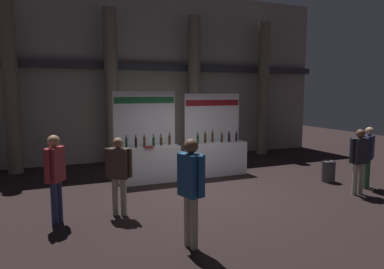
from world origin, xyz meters
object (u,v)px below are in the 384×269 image
at_px(visitor_2, 359,156).
at_px(visitor_3, 55,172).
at_px(trash_bin, 328,171).
at_px(visitor_0, 119,170).
at_px(visitor_1, 191,182).
at_px(exhibitor_booth_1, 216,154).
at_px(visitor_4, 368,152).
at_px(exhibitor_booth_0, 148,159).

distance_m(visitor_2, visitor_3, 6.93).
distance_m(trash_bin, visitor_0, 6.00).
distance_m(trash_bin, visitor_2, 1.43).
height_order(trash_bin, visitor_2, visitor_2).
height_order(visitor_0, visitor_1, visitor_1).
xyz_separation_m(exhibitor_booth_1, visitor_3, (-4.60, -2.45, 0.41)).
bearing_deg(visitor_1, visitor_2, -94.05).
height_order(visitor_2, visitor_4, visitor_2).
bearing_deg(exhibitor_booth_1, trash_bin, -38.30).
distance_m(exhibitor_booth_0, visitor_3, 3.44).
distance_m(exhibitor_booth_0, visitor_2, 5.47).
relative_size(trash_bin, visitor_0, 0.36).
distance_m(exhibitor_booth_0, visitor_4, 5.89).
xyz_separation_m(exhibitor_booth_0, visitor_4, (5.15, -2.82, 0.34)).
bearing_deg(visitor_4, visitor_2, -6.33).
height_order(exhibitor_booth_1, visitor_1, exhibitor_booth_1).
xyz_separation_m(visitor_3, visitor_4, (7.60, -0.43, -0.06)).
bearing_deg(exhibitor_booth_0, visitor_0, -117.61).
relative_size(exhibitor_booth_0, visitor_3, 1.48).
xyz_separation_m(visitor_0, visitor_4, (6.40, -0.44, 0.01)).
height_order(visitor_2, visitor_3, visitor_3).
xyz_separation_m(exhibitor_booth_1, visitor_1, (-2.61, -4.36, 0.47)).
relative_size(visitor_0, visitor_3, 0.94).
bearing_deg(trash_bin, visitor_3, -176.40).
bearing_deg(visitor_1, visitor_3, 29.19).
bearing_deg(exhibitor_booth_1, visitor_3, -151.96).
bearing_deg(exhibitor_booth_0, exhibitor_booth_1, 1.59).
relative_size(exhibitor_booth_1, trash_bin, 4.21).
xyz_separation_m(visitor_2, visitor_4, (0.71, 0.35, -0.00)).
distance_m(visitor_0, visitor_3, 1.19).
relative_size(visitor_2, visitor_3, 0.95).
bearing_deg(trash_bin, visitor_4, -62.73).
distance_m(exhibitor_booth_1, visitor_0, 4.21).
height_order(visitor_1, visitor_4, visitor_1).
bearing_deg(visitor_2, visitor_1, -167.23).
distance_m(visitor_1, visitor_4, 5.79).
relative_size(trash_bin, visitor_2, 0.36).
height_order(visitor_0, visitor_2, visitor_2).
bearing_deg(exhibitor_booth_1, visitor_2, -54.75).
bearing_deg(visitor_3, exhibitor_booth_0, -13.83).
bearing_deg(exhibitor_booth_0, visitor_1, -95.93).
distance_m(exhibitor_booth_1, visitor_3, 5.23).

